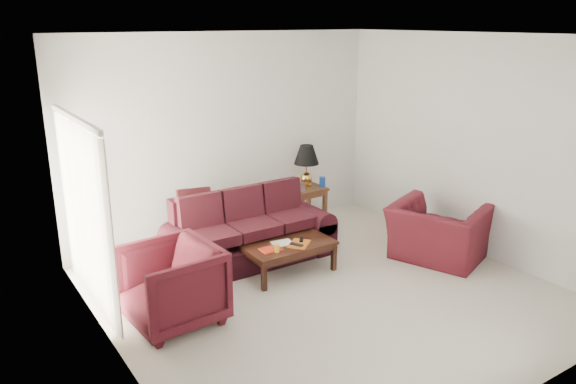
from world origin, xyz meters
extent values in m
plane|color=beige|center=(0.00, 0.00, 0.00)|extent=(5.00, 5.00, 0.00)
cube|color=silver|center=(-2.42, 1.30, 1.08)|extent=(0.10, 2.00, 2.16)
cube|color=black|center=(-0.83, 1.90, 0.74)|extent=(0.49, 0.32, 0.47)
cube|color=silver|center=(1.00, 2.00, 0.67)|extent=(0.14, 0.05, 0.14)
cylinder|color=#17429B|center=(1.43, 2.02, 0.68)|extent=(0.12, 0.12, 0.16)
cube|color=#BBBABF|center=(1.09, 2.29, 0.68)|extent=(0.15, 0.18, 0.05)
imported|color=#400E16|center=(-1.82, 0.36, 0.44)|extent=(1.03, 1.00, 0.88)
imported|color=#481019|center=(1.86, -0.04, 0.39)|extent=(1.39, 1.48, 0.77)
cube|color=red|center=(-0.38, 0.66, 0.41)|extent=(0.27, 0.21, 0.02)
cube|color=white|center=(-0.15, 0.76, 0.41)|extent=(0.29, 0.23, 0.01)
cube|color=#B85915|center=(0.02, 0.61, 0.42)|extent=(0.38, 0.37, 0.02)
cube|color=black|center=(-0.05, 0.58, 0.43)|extent=(0.12, 0.18, 0.02)
cube|color=black|center=(0.10, 0.68, 0.43)|extent=(0.13, 0.15, 0.02)
cylinder|color=yellow|center=(-0.36, 0.56, 0.46)|extent=(0.07, 0.07, 0.11)
camera|label=1|loc=(-3.77, -4.85, 3.16)|focal=35.00mm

